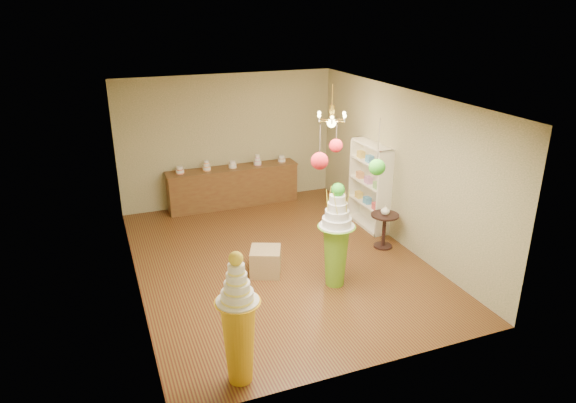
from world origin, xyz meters
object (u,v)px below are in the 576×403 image
object	(u,v)px
sideboard	(233,186)
round_table	(384,226)
pedestal_green	(336,242)
pedestal_orange	(239,331)

from	to	relation	value
sideboard	round_table	distance (m)	3.83
round_table	pedestal_green	bearing A→B (deg)	-148.19
pedestal_orange	round_table	xyz separation A→B (m)	(3.65, 2.62, -0.28)
pedestal_green	round_table	size ratio (longest dim) A/B	2.64
pedestal_orange	round_table	distance (m)	4.50
round_table	sideboard	bearing A→B (deg)	123.28
pedestal_green	pedestal_orange	distance (m)	2.73
pedestal_green	sideboard	bearing A→B (deg)	98.23
pedestal_green	sideboard	xyz separation A→B (m)	(-0.60, 4.13, -0.30)
pedestal_green	sideboard	world-z (taller)	pedestal_green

